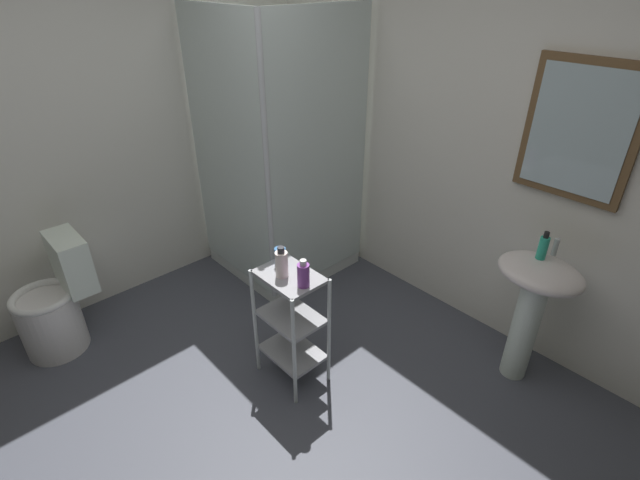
{
  "coord_description": "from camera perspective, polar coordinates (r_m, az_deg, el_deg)",
  "views": [
    {
      "loc": [
        1.38,
        -0.77,
        2.17
      ],
      "look_at": [
        -0.27,
        0.75,
        0.85
      ],
      "focal_mm": 26.1,
      "sensor_mm": 36.0,
      "label": 1
    }
  ],
  "objects": [
    {
      "name": "ground_plane",
      "position": [
        2.7,
        -8.61,
        -24.16
      ],
      "size": [
        4.2,
        4.2,
        0.02
      ],
      "primitive_type": "cube",
      "color": "#484B56"
    },
    {
      "name": "wall_back",
      "position": [
        3.1,
        19.12,
        11.45
      ],
      "size": [
        4.2,
        0.14,
        2.5
      ],
      "color": "silver",
      "rests_on": "ground_plane"
    },
    {
      "name": "wall_left",
      "position": [
        3.45,
        -28.65,
        11.2
      ],
      "size": [
        0.1,
        4.2,
        2.5
      ],
      "primitive_type": "cube",
      "color": "white",
      "rests_on": "ground_plane"
    },
    {
      "name": "shower_stall",
      "position": [
        3.68,
        -4.89,
        2.52
      ],
      "size": [
        0.92,
        0.92,
        2.0
      ],
      "color": "white",
      "rests_on": "ground_plane"
    },
    {
      "name": "pedestal_sink",
      "position": [
        2.89,
        24.69,
        -6.38
      ],
      "size": [
        0.46,
        0.37,
        0.81
      ],
      "color": "white",
      "rests_on": "ground_plane"
    },
    {
      "name": "sink_faucet",
      "position": [
        2.84,
        26.9,
        -0.76
      ],
      "size": [
        0.03,
        0.03,
        0.1
      ],
      "primitive_type": "cylinder",
      "color": "silver",
      "rests_on": "pedestal_sink"
    },
    {
      "name": "toilet",
      "position": [
        3.43,
        -29.65,
        -7.03
      ],
      "size": [
        0.37,
        0.49,
        0.76
      ],
      "color": "white",
      "rests_on": "ground_plane"
    },
    {
      "name": "storage_cart",
      "position": [
        2.71,
        -3.57,
        -9.6
      ],
      "size": [
        0.38,
        0.28,
        0.74
      ],
      "color": "silver",
      "rests_on": "ground_plane"
    },
    {
      "name": "hand_soap_bottle",
      "position": [
        2.77,
        25.68,
        -0.79
      ],
      "size": [
        0.05,
        0.05,
        0.16
      ],
      "color": "#2DBC99",
      "rests_on": "pedestal_sink"
    },
    {
      "name": "lotion_bottle_white",
      "position": [
        2.48,
        -4.73,
        -2.88
      ],
      "size": [
        0.07,
        0.07,
        0.18
      ],
      "color": "white",
      "rests_on": "storage_cart"
    },
    {
      "name": "conditioner_bottle_purple",
      "position": [
        2.4,
        -2.05,
        -4.26
      ],
      "size": [
        0.06,
        0.06,
        0.16
      ],
      "color": "purple",
      "rests_on": "storage_cart"
    },
    {
      "name": "rinse_cup",
      "position": [
        2.58,
        -4.88,
        -2.07
      ],
      "size": [
        0.06,
        0.06,
        0.11
      ],
      "primitive_type": "cylinder",
      "color": "#3870B2",
      "rests_on": "storage_cart"
    }
  ]
}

